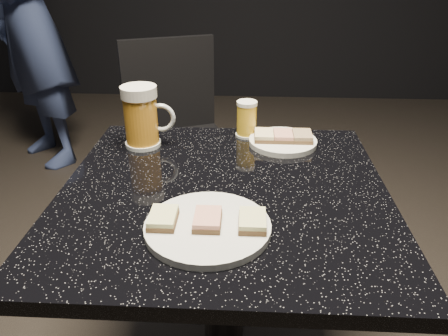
{
  "coord_description": "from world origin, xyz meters",
  "views": [
    {
      "loc": [
        0.04,
        -0.81,
        1.22
      ],
      "look_at": [
        0.0,
        0.0,
        0.8
      ],
      "focal_mm": 35.0,
      "sensor_mm": 36.0,
      "label": 1
    }
  ],
  "objects": [
    {
      "name": "canapes_on_plate_small",
      "position": [
        0.14,
        0.24,
        0.77
      ],
      "size": [
        0.15,
        0.07,
        0.02
      ],
      "color": "#4C3521",
      "rests_on": "plate_small"
    },
    {
      "name": "plate_large",
      "position": [
        -0.02,
        -0.15,
        0.76
      ],
      "size": [
        0.23,
        0.23,
        0.01
      ],
      "primitive_type": "cylinder",
      "color": "silver",
      "rests_on": "table"
    },
    {
      "name": "patron",
      "position": [
        -1.19,
        1.67,
        0.86
      ],
      "size": [
        0.74,
        0.72,
        1.72
      ],
      "primitive_type": "imported",
      "rotation": [
        0.0,
        0.0,
        -0.73
      ],
      "color": "navy",
      "rests_on": "floor"
    },
    {
      "name": "canapes_on_plate_large",
      "position": [
        -0.02,
        -0.15,
        0.77
      ],
      "size": [
        0.21,
        0.07,
        0.02
      ],
      "color": "#4C3521",
      "rests_on": "plate_large"
    },
    {
      "name": "beer_tumbler",
      "position": [
        0.04,
        0.3,
        0.8
      ],
      "size": [
        0.06,
        0.06,
        0.1
      ],
      "color": "silver",
      "rests_on": "table"
    },
    {
      "name": "beer_mug",
      "position": [
        -0.22,
        0.22,
        0.83
      ],
      "size": [
        0.13,
        0.09,
        0.16
      ],
      "color": "white",
      "rests_on": "table"
    },
    {
      "name": "table",
      "position": [
        0.0,
        0.0,
        0.51
      ],
      "size": [
        0.7,
        0.7,
        0.75
      ],
      "color": "black",
      "rests_on": "floor"
    },
    {
      "name": "plate_small",
      "position": [
        0.14,
        0.24,
        0.76
      ],
      "size": [
        0.18,
        0.18,
        0.01
      ],
      "primitive_type": "cylinder",
      "color": "white",
      "rests_on": "table"
    },
    {
      "name": "chair",
      "position": [
        -0.26,
        0.93,
        0.5
      ],
      "size": [
        0.53,
        0.53,
        0.87
      ],
      "color": "black",
      "rests_on": "floor"
    }
  ]
}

